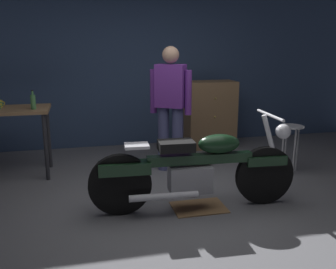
% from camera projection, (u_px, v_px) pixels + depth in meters
% --- Properties ---
extents(ground_plane, '(12.00, 12.00, 0.00)m').
position_uv_depth(ground_plane, '(178.00, 210.00, 3.98)').
color(ground_plane, slate).
extents(back_wall, '(8.00, 0.12, 3.10)m').
position_uv_depth(back_wall, '(136.00, 53.00, 6.26)').
color(back_wall, '#384C70').
rests_on(back_wall, ground_plane).
extents(motorcycle, '(2.19, 0.60, 1.00)m').
position_uv_depth(motorcycle, '(197.00, 168.00, 3.92)').
color(motorcycle, black).
rests_on(motorcycle, ground_plane).
extents(person_standing, '(0.50, 0.38, 1.67)m').
position_uv_depth(person_standing, '(171.00, 104.00, 5.01)').
color(person_standing, '#4D5083').
rests_on(person_standing, ground_plane).
extents(shop_stool, '(0.32, 0.32, 0.64)m').
position_uv_depth(shop_stool, '(291.00, 136.00, 5.05)').
color(shop_stool, '#B2B2B7').
rests_on(shop_stool, ground_plane).
extents(wooden_dresser, '(0.80, 0.47, 1.10)m').
position_uv_depth(wooden_dresser, '(210.00, 114.00, 6.28)').
color(wooden_dresser, '#99724C').
rests_on(wooden_dresser, ground_plane).
extents(drip_tray, '(0.56, 0.40, 0.01)m').
position_uv_depth(drip_tray, '(199.00, 207.00, 4.03)').
color(drip_tray, olive).
rests_on(drip_tray, ground_plane).
extents(bottle, '(0.06, 0.06, 0.24)m').
position_uv_depth(bottle, '(33.00, 102.00, 4.72)').
color(bottle, '#4C8C4C').
rests_on(bottle, workbench).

